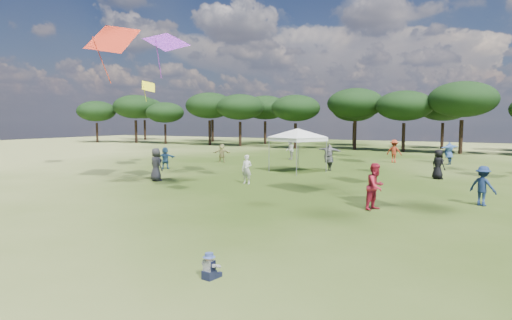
# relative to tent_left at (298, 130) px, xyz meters

# --- Properties ---
(tree_line) EXTENTS (108.78, 17.63, 7.77)m
(tree_line) POSITION_rel_tent_left_xyz_m (8.31, 25.75, 2.57)
(tree_line) COLOR black
(tree_line) RESTS_ON ground
(tent_left) EXTENTS (5.43, 5.43, 3.28)m
(tent_left) POSITION_rel_tent_left_xyz_m (0.00, 0.00, 0.00)
(tent_left) COLOR gray
(tent_left) RESTS_ON ground
(toddler) EXTENTS (0.42, 0.46, 0.60)m
(toddler) POSITION_rel_tent_left_xyz_m (5.86, -19.35, -2.59)
(toddler) COLOR black
(toddler) RESTS_ON ground
(festival_crowd) EXTENTS (28.64, 21.96, 1.93)m
(festival_crowd) POSITION_rel_tent_left_xyz_m (4.09, 1.56, -1.96)
(festival_crowd) COLOR #16274E
(festival_crowd) RESTS_ON ground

